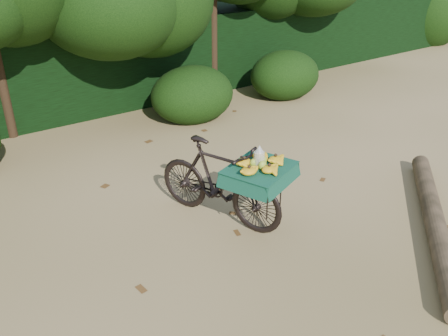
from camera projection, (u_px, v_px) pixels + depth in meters
ground at (273, 243)px, 5.93m from camera, size 80.00×80.00×0.00m
vendor_bicycle at (220, 181)px, 6.16m from camera, size 1.31×1.99×1.14m
fallen_log at (435, 221)px, 6.14m from camera, size 2.88×2.48×0.26m
hedge_backdrop at (83, 66)px, 10.12m from camera, size 26.00×1.80×1.80m
tree_row at (56, 21)px, 8.70m from camera, size 14.50×2.00×4.00m
bush_clumps at (148, 107)px, 9.12m from camera, size 8.80×1.70×0.90m
leaf_litter at (242, 219)px, 6.40m from camera, size 7.00×7.30×0.01m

